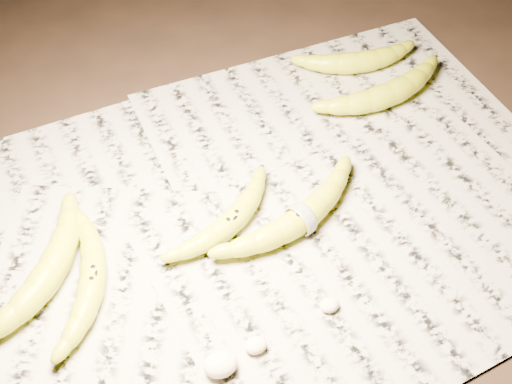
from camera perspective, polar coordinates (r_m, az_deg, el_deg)
name	(u,v)px	position (r m, az deg, el deg)	size (l,w,h in m)	color
ground	(252,225)	(0.98, -0.36, -2.69)	(3.00, 3.00, 0.00)	black
newspaper_patch	(251,227)	(0.98, -0.38, -2.78)	(0.90, 0.70, 0.01)	#A39F8C
banana_left_a	(92,278)	(0.92, -12.99, -6.75)	(0.20, 0.06, 0.03)	gold
banana_left_b	(50,270)	(0.94, -16.18, -5.98)	(0.21, 0.06, 0.04)	gold
banana_center	(231,220)	(0.96, -1.99, -2.27)	(0.18, 0.05, 0.03)	gold
banana_taped	(301,217)	(0.96, 3.63, -2.04)	(0.23, 0.06, 0.04)	gold
banana_upper_a	(389,92)	(1.16, 10.60, 7.83)	(0.21, 0.06, 0.04)	gold
banana_upper_b	(358,61)	(1.22, 8.19, 10.37)	(0.18, 0.06, 0.04)	gold
measuring_tape	(301,217)	(0.96, 3.63, -2.04)	(0.05, 0.05, 0.00)	white
flesh_chunk_a	(220,363)	(0.84, -2.86, -13.49)	(0.04, 0.03, 0.02)	beige
flesh_chunk_b	(256,344)	(0.86, -0.02, -12.03)	(0.03, 0.02, 0.02)	beige
flesh_chunk_c	(330,303)	(0.89, 5.91, -8.85)	(0.02, 0.02, 0.01)	beige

